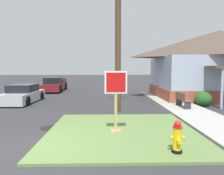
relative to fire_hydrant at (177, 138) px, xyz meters
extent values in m
plane|color=#333335|center=(-3.89, 0.54, -0.49)|extent=(160.00, 160.00, 0.00)
cube|color=#668447|center=(-1.32, 2.00, -0.45)|extent=(5.31, 5.13, 0.08)
cube|color=#B2AFA8|center=(2.54, 5.94, -0.43)|extent=(2.20, 15.76, 0.12)
cylinder|color=black|center=(0.00, 0.00, -0.37)|extent=(0.28, 0.28, 0.08)
cylinder|color=yellow|center=(0.00, 0.00, -0.03)|extent=(0.22, 0.22, 0.60)
cylinder|color=red|center=(0.00, 0.00, 0.29)|extent=(0.25, 0.25, 0.03)
sphere|color=red|center=(0.00, 0.00, 0.36)|extent=(0.19, 0.19, 0.19)
cube|color=red|center=(0.00, 0.00, 0.43)|extent=(0.04, 0.04, 0.04)
cylinder|color=yellow|center=(-0.15, 0.00, 0.00)|extent=(0.08, 0.09, 0.09)
cylinder|color=yellow|center=(0.15, 0.00, 0.00)|extent=(0.08, 0.09, 0.09)
cylinder|color=yellow|center=(0.00, -0.16, -0.05)|extent=(0.12, 0.09, 0.12)
cube|color=tan|center=(-1.56, 1.77, 0.64)|extent=(0.09, 0.09, 2.09)
cube|color=tan|center=(-1.56, 1.77, -0.37)|extent=(0.37, 0.30, 0.08)
cube|color=white|center=(-1.56, 1.72, 1.36)|extent=(0.78, 0.05, 0.78)
cube|color=red|center=(-1.56, 1.71, 1.36)|extent=(0.66, 0.04, 0.66)
cylinder|color=black|center=(-4.12, 2.60, -0.48)|extent=(0.70, 0.70, 0.02)
cube|color=#ADB2B7|center=(-7.75, 8.72, -0.08)|extent=(1.88, 4.21, 0.64)
cube|color=black|center=(-7.75, 8.93, 0.48)|extent=(1.60, 1.95, 0.56)
cylinder|color=black|center=(-6.89, 7.42, -0.18)|extent=(0.23, 0.62, 0.62)
cylinder|color=black|center=(-6.87, 10.02, -0.18)|extent=(0.23, 0.62, 0.62)
cylinder|color=black|center=(-8.61, 10.03, -0.18)|extent=(0.23, 0.62, 0.62)
sphere|color=white|center=(-7.21, 6.67, -0.02)|extent=(0.14, 0.14, 0.14)
sphere|color=red|center=(-7.18, 10.78, -0.02)|extent=(0.12, 0.12, 0.12)
sphere|color=red|center=(-8.28, 10.79, -0.02)|extent=(0.12, 0.12, 0.12)
cube|color=maroon|center=(-7.47, 16.19, 0.01)|extent=(2.16, 5.56, 0.68)
cube|color=black|center=(-7.43, 15.43, 0.65)|extent=(1.72, 1.51, 0.68)
cube|color=maroon|center=(-6.64, 17.19, 0.57)|extent=(0.23, 2.30, 0.44)
cube|color=maroon|center=(-8.40, 17.10, 0.57)|extent=(0.23, 2.30, 0.44)
cube|color=maroon|center=(-7.61, 18.87, 0.57)|extent=(1.68, 0.19, 0.44)
cylinder|color=black|center=(-6.51, 14.60, -0.11)|extent=(0.30, 0.77, 0.76)
cylinder|color=black|center=(-8.25, 14.51, -0.11)|extent=(0.30, 0.77, 0.76)
cylinder|color=black|center=(-6.69, 17.87, -0.11)|extent=(0.30, 0.77, 0.76)
cylinder|color=black|center=(-8.43, 17.78, -0.11)|extent=(0.30, 0.77, 0.76)
cube|color=brown|center=(2.52, 6.18, 0.07)|extent=(0.43, 1.42, 0.06)
cube|color=brown|center=(2.34, 6.18, 0.29)|extent=(0.08, 1.41, 0.38)
cube|color=#2D2D33|center=(2.53, 5.55, -0.16)|extent=(0.36, 0.07, 0.41)
cube|color=#2D2D33|center=(2.51, 6.81, -0.16)|extent=(0.36, 0.07, 0.41)
cylinder|color=#4C3823|center=(-1.28, 5.61, 4.65)|extent=(0.31, 0.31, 10.27)
cube|color=brown|center=(6.99, 10.69, -0.04)|extent=(9.66, 6.30, 0.90)
cube|color=#9EADC1|center=(6.99, 10.69, 1.58)|extent=(9.46, 6.18, 2.33)
pyramid|color=brown|center=(6.99, 10.69, 3.81)|extent=(10.14, 6.62, 2.13)
cylinder|color=#9EADC1|center=(4.81, 6.28, 0.73)|extent=(0.16, 0.16, 2.42)
ellipsoid|color=#265726|center=(4.14, 7.09, -0.03)|extent=(0.98, 0.98, 0.92)
camera|label=1|loc=(-1.85, -5.11, 1.80)|focal=32.08mm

